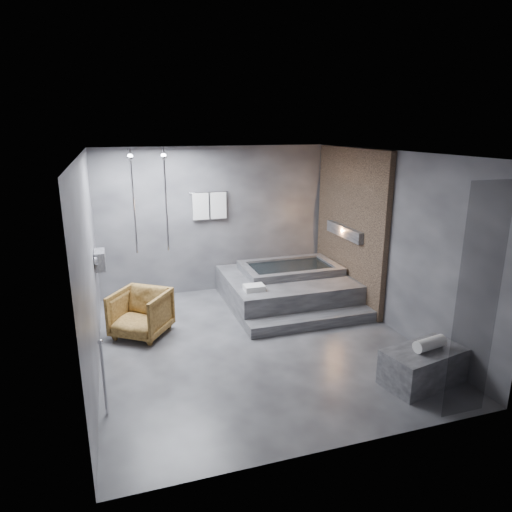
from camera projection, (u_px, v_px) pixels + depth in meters
name	position (u px, v px, depth m)	size (l,w,h in m)	color
room	(276.00, 225.00, 6.76)	(5.00, 5.04, 2.82)	#2D2D30
tub_deck	(286.00, 288.00, 8.47)	(2.20, 2.00, 0.50)	#323235
tub_step	(312.00, 321.00, 7.43)	(2.20, 0.36, 0.18)	#323235
concrete_bench	(423.00, 366.00, 5.75)	(1.02, 0.56, 0.46)	#363638
driftwood_chair	(141.00, 313.00, 7.05)	(0.77, 0.79, 0.72)	#482F12
rolled_towel	(430.00, 344.00, 5.67)	(0.16, 0.16, 0.44)	white
deck_towel	(254.00, 288.00, 7.63)	(0.34, 0.25, 0.09)	silver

